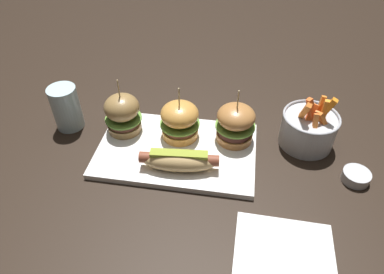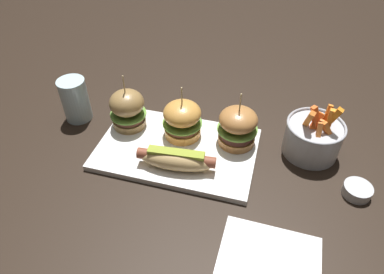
{
  "view_description": "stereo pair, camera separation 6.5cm",
  "coord_description": "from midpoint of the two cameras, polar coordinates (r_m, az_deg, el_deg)",
  "views": [
    {
      "loc": [
        0.13,
        -0.58,
        0.58
      ],
      "look_at": [
        0.04,
        0.0,
        0.05
      ],
      "focal_mm": 32.48,
      "sensor_mm": 36.0,
      "label": 1
    },
    {
      "loc": [
        0.19,
        -0.56,
        0.58
      ],
      "look_at": [
        0.04,
        0.0,
        0.05
      ],
      "focal_mm": 32.48,
      "sensor_mm": 36.0,
      "label": 2
    }
  ],
  "objects": [
    {
      "name": "slider_right",
      "position": [
        0.81,
        9.78,
        1.65
      ],
      "size": [
        0.09,
        0.09,
        0.14
      ],
      "color": "#AC723B",
      "rests_on": "platter_main"
    },
    {
      "name": "slider_center",
      "position": [
        0.82,
        0.76,
        2.81
      ],
      "size": [
        0.09,
        0.09,
        0.14
      ],
      "color": "gold",
      "rests_on": "platter_main"
    },
    {
      "name": "platter_main",
      "position": [
        0.82,
        -0.21,
        -2.07
      ],
      "size": [
        0.37,
        0.23,
        0.01
      ],
      "primitive_type": "cube",
      "color": "white",
      "rests_on": "ground"
    },
    {
      "name": "sauce_ramekin",
      "position": [
        0.82,
        27.6,
        -7.84
      ],
      "size": [
        0.06,
        0.06,
        0.02
      ],
      "color": "#B7BABF",
      "rests_on": "ground"
    },
    {
      "name": "side_plate",
      "position": [
        0.66,
        15.26,
        -20.56
      ],
      "size": [
        0.18,
        0.18,
        0.01
      ],
      "primitive_type": "cube",
      "rotation": [
        0.0,
        0.0,
        -0.02
      ],
      "color": "white",
      "rests_on": "ground"
    },
    {
      "name": "water_glass",
      "position": [
        0.93,
        -16.76,
        5.82
      ],
      "size": [
        0.07,
        0.07,
        0.11
      ],
      "primitive_type": "cylinder",
      "color": "silver",
      "rests_on": "ground"
    },
    {
      "name": "ground_plane",
      "position": [
        0.83,
        -0.21,
        -2.42
      ],
      "size": [
        3.0,
        3.0,
        0.0
      ],
      "primitive_type": "plane",
      "color": "black"
    },
    {
      "name": "slider_left",
      "position": [
        0.86,
        -8.41,
        4.56
      ],
      "size": [
        0.09,
        0.09,
        0.14
      ],
      "color": "olive",
      "rests_on": "platter_main"
    },
    {
      "name": "fries_bucket",
      "position": [
        0.86,
        21.35,
        -0.11
      ],
      "size": [
        0.13,
        0.13,
        0.14
      ],
      "color": "#B7BABF",
      "rests_on": "ground"
    },
    {
      "name": "hot_dog",
      "position": [
        0.76,
        -0.13,
        -3.71
      ],
      "size": [
        0.17,
        0.07,
        0.05
      ],
      "color": "tan",
      "rests_on": "platter_main"
    }
  ]
}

